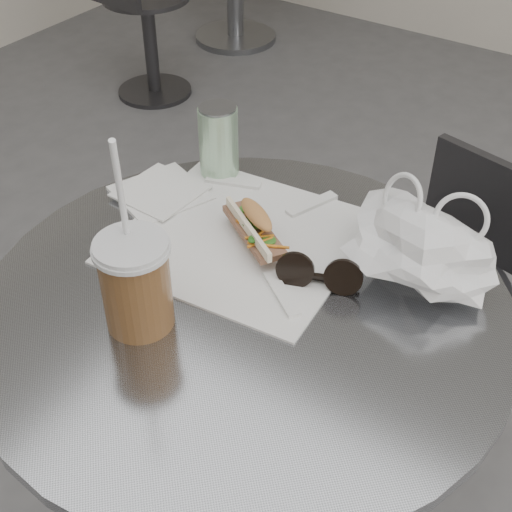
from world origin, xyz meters
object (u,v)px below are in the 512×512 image
Objects in this scene: cafe_table at (246,420)px; drink_can at (219,141)px; bg_chair at (142,28)px; iced_coffee at (136,282)px; banh_mi at (255,228)px; chair_far at (431,317)px; sunglasses at (319,275)px.

drink_can is at bearing 132.63° from cafe_table.
cafe_table is 0.47m from drink_can.
iced_coffee reaches higher than bg_chair.
bg_chair is 3.53× the size of banh_mi.
iced_coffee is at bearing -69.78° from drink_can.
chair_far is 2.25× the size of iced_coffee.
chair_far is at bearing 79.65° from cafe_table.
iced_coffee is at bearing -150.55° from sunglasses.
iced_coffee is at bearing -66.47° from banh_mi.
sunglasses is at bearing -28.70° from drink_can.
drink_can reaches higher than chair_far.
bg_chair is (-1.66, 0.91, 0.01)m from chair_far.
drink_can reaches higher than banh_mi.
sunglasses is (1.63, -1.40, 0.46)m from bg_chair.
cafe_table is 0.32m from sunglasses.
iced_coffee reaches higher than sunglasses.
chair_far is at bearing 45.46° from drink_can.
chair_far is 5.33× the size of sunglasses.
bg_chair is at bearing 132.40° from iced_coffee.
bg_chair is at bearing 136.97° from drink_can.
cafe_table is at bearing -39.61° from bg_chair.
iced_coffee reaches higher than cafe_table.
drink_can is (1.33, -1.24, 0.50)m from bg_chair.
drink_can reaches higher than sunglasses.
sunglasses is at bearing 19.17° from banh_mi.
sunglasses reaches higher than cafe_table.
sunglasses is at bearing 47.59° from cafe_table.
bg_chair is at bearing -15.27° from chair_far.
banh_mi reaches higher than chair_far.
drink_can is (-0.17, 0.13, 0.03)m from banh_mi.
cafe_table is 5.84× the size of drink_can.
chair_far is 1.89m from bg_chair.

